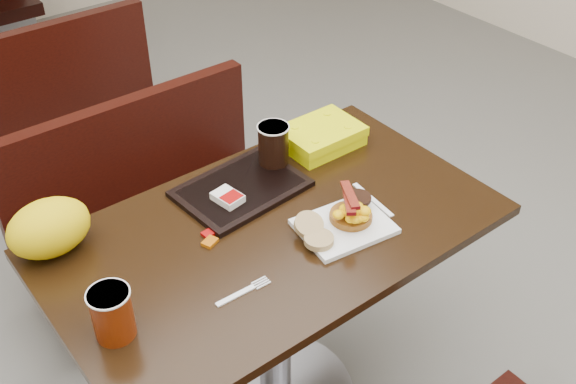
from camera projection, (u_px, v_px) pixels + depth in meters
table_near at (275, 322)px, 2.04m from camera, size 1.20×0.70×0.75m
bench_near_n at (160, 210)px, 2.49m from camera, size 1.00×0.46×0.72m
bench_far_s at (35, 85)px, 3.24m from camera, size 1.00×0.46×0.72m
platter at (344, 226)px, 1.81m from camera, size 0.26×0.22×0.01m
pancake_stack at (351, 215)px, 1.82m from camera, size 0.12×0.12×0.02m
sausage_patty at (358, 198)px, 1.84m from camera, size 0.08×0.08×0.01m
scrambled_eggs at (351, 212)px, 1.77m from camera, size 0.10×0.10×0.04m
bacon_strips at (349, 200)px, 1.77m from camera, size 0.13×0.14×0.01m
muffin_bottom at (319, 240)px, 1.74m from camera, size 0.10×0.10×0.02m
muffin_top at (309, 225)px, 1.77m from camera, size 0.09×0.09×0.05m
coffee_cup_near at (112, 314)px, 1.49m from camera, size 0.10×0.10×0.13m
fork at (235, 296)px, 1.61m from camera, size 0.15×0.03×0.00m
knife at (373, 200)px, 1.91m from camera, size 0.03×0.17×0.00m
condiment_syrup at (210, 242)px, 1.76m from camera, size 0.05×0.04×0.01m
condiment_ketchup at (209, 233)px, 1.79m from camera, size 0.04×0.03×0.01m
tray at (241, 189)px, 1.94m from camera, size 0.37×0.27×0.02m
hashbrown_sleeve_left at (228, 197)px, 1.87m from camera, size 0.07×0.09×0.02m
coffee_cup_far at (273, 144)px, 1.99m from camera, size 0.09×0.09×0.12m
clamshell at (321, 136)px, 2.11m from camera, size 0.24×0.18×0.06m
paper_bag at (49, 228)px, 1.70m from camera, size 0.25×0.22×0.15m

